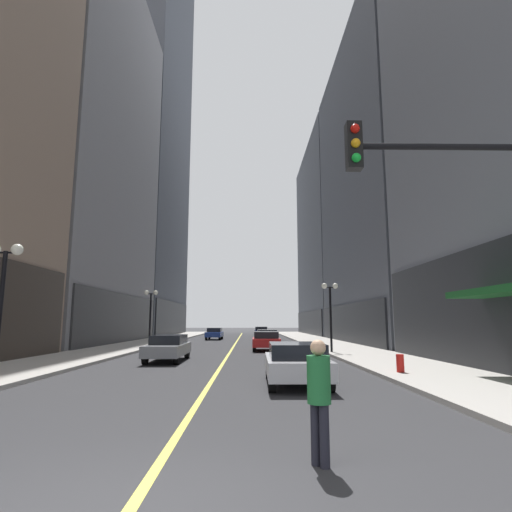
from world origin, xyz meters
The scene contains 21 objects.
ground_plane centered at (0.00, 35.00, 0.00)m, with size 200.00×200.00×0.00m, color #2D2D30.
sidewalk_left centered at (-8.25, 35.00, 0.07)m, with size 4.50×78.00×0.15m, color #ADA8A0.
sidewalk_right centered at (8.25, 35.00, 0.07)m, with size 4.50×78.00×0.15m, color #ADA8A0.
lane_centre_stripe centered at (0.00, 35.00, 0.00)m, with size 0.16×70.00×0.01m, color #E5D64C.
building_left_mid centered at (-15.62, 34.50, 18.86)m, with size 10.44×24.00×37.91m.
building_left_far centered at (-15.98, 60.00, 37.79)m, with size 11.14×26.00×75.79m.
building_right_mid centered at (18.07, 34.50, 14.98)m, with size 15.35×24.00×30.05m.
building_right_far centered at (17.24, 60.00, 14.91)m, with size 13.68×26.00×29.92m.
storefront_awning_right centered at (9.69, 9.08, 2.98)m, with size 1.60×4.56×3.12m.
car_silver centered at (2.79, 9.09, 0.72)m, with size 1.97×4.30×1.32m.
car_grey centered at (-2.89, 17.22, 0.72)m, with size 1.75×4.77×1.32m.
car_red centered at (2.46, 24.88, 0.72)m, with size 1.95×4.09×1.32m.
car_white centered at (2.81, 32.00, 0.72)m, with size 1.83×4.34×1.32m.
car_blue centered at (-2.65, 42.95, 0.72)m, with size 1.83×4.09×1.32m.
car_navy centered at (2.91, 53.36, 0.72)m, with size 1.84×4.21×1.32m.
pedestrian_in_green_parka centered at (2.28, 1.59, 1.02)m, with size 0.48×0.48×1.74m.
traffic_light_near_right centered at (5.35, 2.61, 3.74)m, with size 3.43×0.35×5.65m.
street_lamp_left_near centered at (-6.40, 8.37, 3.26)m, with size 1.06×0.36×4.43m.
street_lamp_left_far centered at (-6.40, 27.84, 3.26)m, with size 1.06×0.36×4.43m.
street_lamp_right_mid centered at (6.40, 21.55, 3.26)m, with size 1.06×0.36×4.43m.
fire_hydrant_right centered at (6.90, 11.13, 0.40)m, with size 0.28×0.28×0.80m, color red.
Camera 1 is at (1.28, -4.54, 2.00)m, focal length 28.94 mm.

